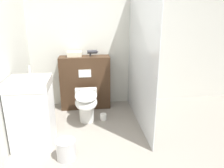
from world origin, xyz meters
name	(u,v)px	position (x,y,z in m)	size (l,w,h in m)	color
ground_plane	(114,165)	(0.00, 0.00, 0.00)	(12.00, 12.00, 0.00)	gray
wall_back	(101,40)	(0.00, 1.98, 1.25)	(8.00, 0.06, 2.50)	silver
partition_panel	(85,82)	(-0.32, 1.77, 0.49)	(0.92, 0.32, 0.99)	#3D2819
shower_glass	(140,59)	(0.54, 1.08, 1.07)	(0.04, 1.75, 2.13)	silver
toilet	(86,103)	(-0.31, 1.14, 0.34)	(0.37, 0.66, 0.51)	white
sink_vanity	(32,112)	(-1.03, 0.60, 0.47)	(0.54, 0.50, 1.08)	white
hair_drier	(93,52)	(-0.16, 1.78, 1.06)	(0.20, 0.07, 0.11)	#2D2D33
folded_towel	(74,54)	(-0.49, 1.80, 1.03)	(0.26, 0.20, 0.09)	beige
spare_toilet_roll	(103,117)	(-0.03, 1.19, 0.05)	(0.11, 0.11, 0.10)	white
waste_bin	(66,150)	(-0.57, 0.20, 0.13)	(0.24, 0.24, 0.26)	silver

